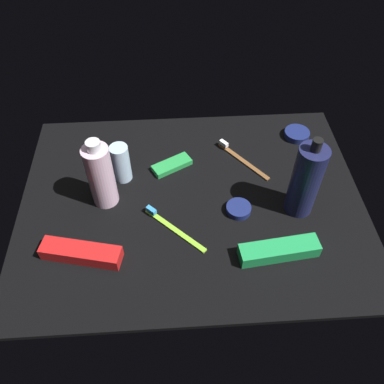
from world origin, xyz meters
The scene contains 11 objects.
ground_plane centered at (0.00, 0.00, -0.60)cm, with size 84.00×64.00×1.20cm, color black.
lotion_bottle centered at (25.35, -3.96, 9.63)cm, with size 6.69×6.69×21.71cm.
bodywash_bottle centered at (-21.03, 1.51, 8.69)cm, with size 6.14×6.14×18.92cm.
deodorant_stick centered at (-17.21, 8.77, 5.21)cm, with size 4.56×4.56×10.42cm, color silver.
toothbrush_brown centered at (13.86, 13.40, 0.61)cm, with size 11.99×14.95×2.10cm.
toothbrush_lime centered at (-5.30, -8.19, 0.61)cm, with size 13.81×13.34×2.10cm.
toothpaste_box_red centered at (-25.03, -14.73, 1.60)cm, with size 17.60×4.40×3.20cm, color red.
toothpaste_box_green centered at (17.93, -16.83, 1.60)cm, with size 17.60×4.40×3.20cm, color green.
snack_bar_green centered at (-4.57, 11.71, 0.75)cm, with size 10.40×4.00×1.50cm, color green.
cream_tin_left centered at (10.91, -4.19, 0.82)cm, with size 5.98×5.98×1.64cm, color navy.
cream_tin_right centered at (31.22, 21.70, 0.89)cm, with size 7.05×7.05×1.78cm, color navy.
Camera 1 is at (-4.02, -62.99, 75.62)cm, focal length 37.39 mm.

